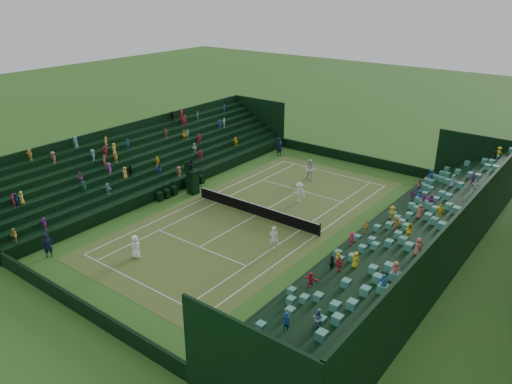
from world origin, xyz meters
TOP-DOWN VIEW (x-y plane):
  - ground at (0.00, 0.00)m, footprint 160.00×160.00m
  - court_surface at (0.00, 0.00)m, footprint 12.97×26.77m
  - perimeter_wall_north at (0.00, 15.88)m, footprint 17.17×0.20m
  - perimeter_wall_south at (0.00, -15.88)m, footprint 17.17×0.20m
  - perimeter_wall_east at (8.48, 0.00)m, footprint 0.20×31.77m
  - perimeter_wall_west at (-8.48, 0.00)m, footprint 0.20×31.77m
  - north_grandstand at (12.66, 0.00)m, footprint 6.60×32.00m
  - south_grandstand at (-12.66, 0.00)m, footprint 6.60×32.00m
  - tennis_net at (0.00, 0.00)m, footprint 11.67×0.10m
  - umpire_chair at (-7.04, 0.24)m, footprint 1.01×1.01m
  - courtside_chairs at (-8.12, -0.15)m, footprint 0.51×5.48m
  - player_near_west at (-2.38, -9.99)m, footprint 0.86×0.61m
  - player_near_east at (4.28, -3.61)m, footprint 0.79×0.70m
  - player_far_west at (-0.67, 9.04)m, footprint 1.10×0.94m
  - player_far_east at (1.24, 4.26)m, footprint 1.17×0.73m
  - line_judge_north at (-6.90, 13.06)m, footprint 0.63×0.81m
  - line_judge_south at (-7.09, -13.42)m, footprint 0.58×0.71m

SIDE VIEW (x-z plane):
  - ground at x=0.00m, z-range 0.00..0.00m
  - court_surface at x=0.00m, z-range 0.00..0.01m
  - courtside_chairs at x=-8.12m, z-range -0.14..0.98m
  - perimeter_wall_north at x=0.00m, z-range 0.00..1.00m
  - perimeter_wall_south at x=0.00m, z-range 0.00..1.00m
  - perimeter_wall_east at x=8.48m, z-range 0.00..1.00m
  - perimeter_wall_west at x=-8.48m, z-range 0.00..1.00m
  - tennis_net at x=0.00m, z-range 0.00..1.06m
  - player_near_west at x=-2.38m, z-range 0.00..1.64m
  - line_judge_south at x=-7.09m, z-range 0.00..1.68m
  - player_far_east at x=1.24m, z-range 0.00..1.73m
  - player_near_east at x=4.28m, z-range 0.00..1.81m
  - line_judge_north at x=-6.90m, z-range 0.00..1.99m
  - player_far_west at x=-0.67m, z-range 0.00..2.00m
  - umpire_chair at x=-7.04m, z-range -0.23..2.94m
  - north_grandstand at x=12.66m, z-range -0.90..4.00m
  - south_grandstand at x=-12.66m, z-range -0.90..4.00m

